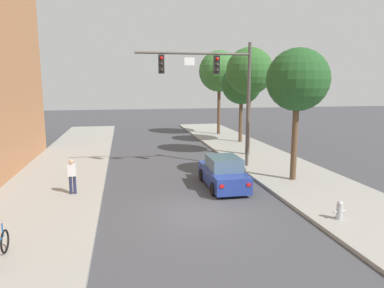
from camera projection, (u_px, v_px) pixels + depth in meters
The scene contains 11 objects.
ground_plane at pixel (199, 213), 14.14m from camera, with size 120.00×120.00×0.00m, color #424247.
sidewalk_left at pixel (29, 224), 12.88m from camera, with size 5.00×60.00×0.15m, color #99968E.
sidewalk_right at pixel (342, 201), 15.38m from camera, with size 5.00×60.00×0.15m, color #99968E.
traffic_signal_mast at pixel (218, 82), 20.50m from camera, with size 6.89×0.38×7.50m.
car_lead_blue at pixel (223, 173), 17.66m from camera, with size 1.87×4.26×1.60m.
pedestrian_sidewalk_left_walker at pixel (72, 175), 16.05m from camera, with size 0.36×0.22×1.64m.
fire_hydrant at pixel (340, 210), 13.09m from camera, with size 0.48×0.24×0.72m.
street_tree_nearest at pixel (298, 80), 17.76m from camera, with size 3.23×3.23×6.90m.
street_tree_second at pixel (250, 72), 24.33m from camera, with size 3.32×3.32×7.61m.
street_tree_third at pixel (242, 85), 29.99m from camera, with size 3.45×3.45×6.76m.
street_tree_farthest at pixel (219, 71), 34.52m from camera, with size 4.09×4.09×8.36m.
Camera 1 is at (-2.91, -13.13, 5.22)m, focal length 32.39 mm.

